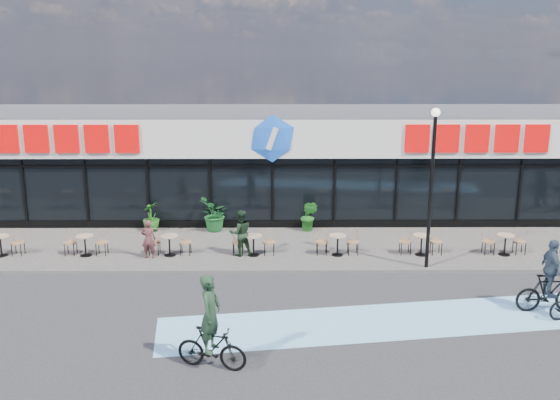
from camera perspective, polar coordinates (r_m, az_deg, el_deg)
name	(u,v)px	position (r m, az deg, el deg)	size (l,w,h in m)	color
ground	(271,298)	(17.73, -0.85, -9.39)	(120.00, 120.00, 0.00)	#28282B
sidewalk	(272,248)	(21.92, -0.76, -4.62)	(44.00, 5.00, 0.10)	#615A56
bike_lane	(418,319)	(16.81, 13.14, -11.12)	(14.00, 2.20, 0.01)	#79B7E5
building	(273,161)	(26.63, -0.70, 3.79)	(30.60, 6.57, 4.75)	black
lamp_post	(432,175)	(19.62, 14.41, 2.32)	(0.28, 0.28, 5.27)	black
bistro_set_1	(2,243)	(23.04, -25.21, -3.74)	(1.54, 0.62, 0.90)	tan
bistro_set_2	(86,242)	(21.97, -18.18, -3.91)	(1.54, 0.62, 0.90)	tan
bistro_set_3	(170,242)	(21.25, -10.56, -4.03)	(1.54, 0.62, 0.90)	tan
bistro_set_4	(254,242)	(20.93, -2.55, -4.08)	(1.54, 0.62, 0.90)	tan
bistro_set_5	(337,242)	(21.03, 5.54, -4.05)	(1.54, 0.62, 0.90)	tan
bistro_set_6	(421,242)	(21.53, 13.40, -3.94)	(1.54, 0.62, 0.90)	tan
bistro_set_7	(504,242)	(22.41, 20.77, -3.77)	(1.54, 0.62, 0.90)	tan
potted_plant_left	(151,217)	(24.19, -12.31, -1.59)	(0.66, 0.66, 1.17)	#1C4E16
potted_plant_mid	(215,215)	(23.72, -6.32, -1.41)	(1.23, 1.07, 1.37)	#164D1F
potted_plant_right	(309,216)	(23.66, 2.81, -1.54)	(0.68, 0.55, 1.24)	#1D611B
patron_left	(148,239)	(20.98, -12.54, -3.69)	(0.51, 0.33, 1.39)	#522A2B
patron_right	(241,233)	(20.77, -3.82, -3.18)	(0.80, 0.62, 1.65)	black
cyclist_a	(550,284)	(18.13, 24.51, -7.35)	(1.85, 0.98, 2.10)	black
cyclist_c	(211,334)	(13.81, -6.64, -12.72)	(1.73, 0.91, 2.27)	black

